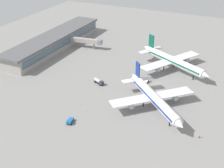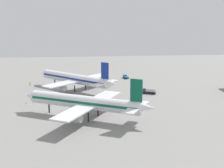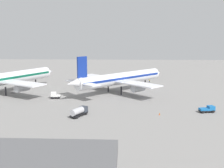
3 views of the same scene
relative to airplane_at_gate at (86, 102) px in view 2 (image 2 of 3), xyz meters
The scene contains 9 objects.
ground 22.88m from the airplane_at_gate, ahead, with size 288.00×288.00×0.00m, color gray.
airplane_at_gate is the anchor object (origin of this frame).
airplane_taxiing 43.93m from the airplane_at_gate, ahead, with size 38.59×38.75×14.98m.
fuel_truck 44.52m from the airplane_at_gate, 41.82° to the right, with size 4.48×6.49×2.50m.
baggage_tug 22.92m from the airplane_at_gate, 20.78° to the right, with size 3.39×2.53×2.30m.
pushback_tractor 74.13m from the airplane_at_gate, 18.90° to the right, with size 4.70×2.97×1.90m.
ground_crew_worker 63.45m from the airplane_at_gate, 25.23° to the left, with size 0.51×0.53×1.67m.
safety_cone_near_gate 62.24m from the airplane_at_gate, 26.26° to the right, with size 0.44×0.44×0.60m, color #EA590C.
safety_cone_far_side 32.47m from the airplane_at_gate, 48.23° to the left, with size 0.44×0.44×0.60m, color #EA590C.
Camera 2 is at (-137.54, 4.34, 36.94)m, focal length 54.64 mm.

